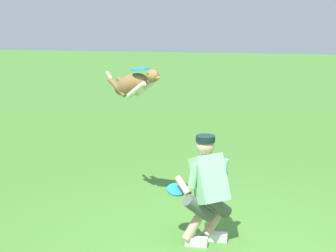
# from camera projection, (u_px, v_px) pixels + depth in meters

# --- Properties ---
(person) EXTENTS (0.71, 0.56, 1.29)m
(person) POSITION_uv_depth(u_px,v_px,m) (208.00, 187.00, 5.65)
(person) COLOR silver
(person) RESTS_ON ground_plane
(dog) EXTENTS (0.92, 0.54, 0.50)m
(dog) POSITION_uv_depth(u_px,v_px,m) (133.00, 84.00, 6.68)
(dog) COLOR olive
(frisbee_flying) EXTENTS (0.30, 0.29, 0.05)m
(frisbee_flying) POSITION_uv_depth(u_px,v_px,m) (140.00, 69.00, 6.53)
(frisbee_flying) COLOR #2289DB
(frisbee_held) EXTENTS (0.30, 0.29, 0.12)m
(frisbee_held) POSITION_uv_depth(u_px,v_px,m) (177.00, 190.00, 5.82)
(frisbee_held) COLOR #2185DC
(frisbee_held) RESTS_ON person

